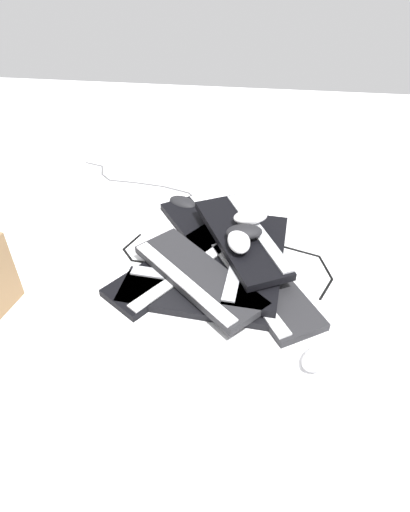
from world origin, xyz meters
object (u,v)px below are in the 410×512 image
(keyboard_1, at_px, (174,267))
(keyboard_5, at_px, (256,259))
(keyboard_3, at_px, (263,284))
(keyboard_6, at_px, (242,237))
(mouse_4, at_px, (244,232))
(keyboard_0, at_px, (207,233))
(keyboard_2, at_px, (196,296))
(mouse_2, at_px, (250,217))
(mouse_0, at_px, (183,203))
(mouse_3, at_px, (239,241))
(mouse_1, at_px, (319,357))
(keyboard_4, at_px, (198,276))

(keyboard_1, height_order, keyboard_5, keyboard_5)
(keyboard_3, distance_m, keyboard_6, 0.17)
(keyboard_3, bearing_deg, mouse_4, 29.66)
(keyboard_0, relative_size, keyboard_3, 0.99)
(keyboard_6, bearing_deg, keyboard_3, -151.80)
(keyboard_2, bearing_deg, mouse_2, -26.56)
(mouse_0, height_order, mouse_3, mouse_3)
(mouse_1, bearing_deg, keyboard_3, 69.94)
(keyboard_1, height_order, keyboard_6, keyboard_6)
(keyboard_3, bearing_deg, keyboard_4, 97.00)
(keyboard_0, bearing_deg, keyboard_3, -139.59)
(keyboard_0, height_order, keyboard_1, same)
(keyboard_2, bearing_deg, keyboard_1, 36.88)
(mouse_1, bearing_deg, mouse_2, 63.92)
(keyboard_0, bearing_deg, mouse_3, -144.26)
(keyboard_0, bearing_deg, keyboard_4, 179.92)
(keyboard_2, bearing_deg, keyboard_3, -68.62)
(keyboard_2, distance_m, mouse_1, 0.38)
(mouse_2, height_order, mouse_4, same)
(keyboard_5, xyz_separation_m, mouse_1, (-0.33, -0.17, -0.02))
(keyboard_2, xyz_separation_m, keyboard_3, (0.07, -0.19, 0.00))
(mouse_0, height_order, mouse_1, same)
(keyboard_2, xyz_separation_m, keyboard_6, (0.21, -0.11, 0.06))
(keyboard_0, height_order, mouse_0, mouse_0)
(keyboard_0, distance_m, keyboard_5, 0.22)
(keyboard_5, distance_m, keyboard_6, 0.09)
(mouse_1, height_order, mouse_2, mouse_2)
(mouse_1, relative_size, mouse_2, 1.00)
(keyboard_4, bearing_deg, mouse_1, -124.85)
(mouse_4, bearing_deg, mouse_1, -71.86)
(keyboard_6, distance_m, mouse_0, 0.34)
(keyboard_1, height_order, mouse_4, mouse_4)
(keyboard_3, distance_m, mouse_4, 0.17)
(keyboard_5, bearing_deg, keyboard_3, -162.09)
(keyboard_1, distance_m, keyboard_5, 0.25)
(mouse_0, relative_size, mouse_3, 1.00)
(keyboard_0, height_order, keyboard_4, keyboard_4)
(keyboard_5, bearing_deg, mouse_0, 41.44)
(keyboard_5, bearing_deg, mouse_1, -153.26)
(mouse_2, bearing_deg, keyboard_5, -98.45)
(keyboard_1, bearing_deg, keyboard_2, -143.12)
(keyboard_3, height_order, mouse_1, mouse_1)
(keyboard_5, bearing_deg, mouse_2, 12.47)
(keyboard_2, xyz_separation_m, mouse_3, (0.14, -0.11, 0.10))
(keyboard_2, bearing_deg, mouse_1, -118.79)
(keyboard_4, relative_size, mouse_1, 3.84)
(keyboard_4, xyz_separation_m, mouse_1, (-0.23, -0.33, -0.02))
(mouse_0, xyz_separation_m, mouse_3, (-0.32, -0.22, 0.09))
(keyboard_1, xyz_separation_m, mouse_4, (0.08, -0.21, 0.10))
(keyboard_2, relative_size, keyboard_5, 1.00)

